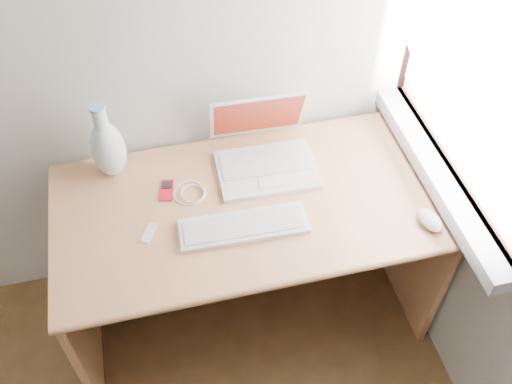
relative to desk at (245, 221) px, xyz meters
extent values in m
cube|color=silver|center=(0.72, -0.16, 0.80)|extent=(0.01, 0.90, 1.00)
cube|color=gray|center=(0.66, -0.16, 0.27)|extent=(0.10, 0.96, 0.06)
cube|color=silver|center=(0.64, -0.16, 0.83)|extent=(0.02, 0.84, 0.92)
cube|color=tan|center=(0.00, -0.08, 0.19)|extent=(1.38, 0.69, 0.03)
cube|color=tan|center=(-0.67, -0.08, -0.17)|extent=(0.03, 0.65, 0.70)
cube|color=tan|center=(0.67, -0.08, -0.17)|extent=(0.03, 0.65, 0.70)
cube|color=tan|center=(0.00, 0.25, -0.05)|extent=(1.32, 0.03, 0.46)
cube|color=white|center=(0.10, 0.05, 0.22)|extent=(0.37, 0.26, 0.02)
cube|color=white|center=(0.10, 0.05, 0.23)|extent=(0.33, 0.15, 0.00)
cube|color=white|center=(0.10, 0.17, 0.34)|extent=(0.36, 0.10, 0.23)
cube|color=maroon|center=(0.10, 0.17, 0.34)|extent=(0.33, 0.09, 0.20)
cube|color=white|center=(-0.05, -0.19, 0.22)|extent=(0.44, 0.15, 0.02)
cube|color=white|center=(-0.05, -0.19, 0.23)|extent=(0.41, 0.12, 0.00)
ellipsoid|color=white|center=(0.57, -0.32, 0.23)|extent=(0.09, 0.12, 0.04)
cube|color=red|center=(-0.28, 0.04, 0.21)|extent=(0.06, 0.11, 0.01)
cube|color=black|center=(-0.28, 0.04, 0.22)|extent=(0.04, 0.04, 0.00)
torus|color=white|center=(-0.20, 0.00, 0.21)|extent=(0.16, 0.16, 0.01)
cube|color=white|center=(-0.36, -0.14, 0.21)|extent=(0.07, 0.09, 0.01)
ellipsoid|color=white|center=(-0.45, 0.17, 0.33)|extent=(0.12, 0.12, 0.23)
cylinder|color=white|center=(-0.45, 0.17, 0.47)|extent=(0.05, 0.05, 0.09)
cylinder|color=#89C2DC|center=(-0.45, 0.17, 0.52)|extent=(0.06, 0.06, 0.01)
camera|label=1|loc=(-0.28, -1.35, 1.73)|focal=40.00mm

